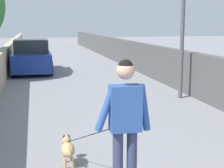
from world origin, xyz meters
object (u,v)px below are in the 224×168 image
(lamp_post, at_px, (183,4))
(dog, at_px, (68,149))
(person_skateboarder, at_px, (125,118))
(car_near, at_px, (32,57))

(lamp_post, relative_size, dog, 2.46)
(lamp_post, relative_size, person_skateboarder, 2.31)
(dog, bearing_deg, lamp_post, -42.47)
(lamp_post, bearing_deg, car_near, 33.62)
(lamp_post, xyz_separation_m, car_near, (6.70, 4.45, -2.10))
(person_skateboarder, xyz_separation_m, dog, (1.35, 0.58, -0.85))
(lamp_post, height_order, dog, lamp_post)
(lamp_post, bearing_deg, dog, 137.53)
(person_skateboarder, xyz_separation_m, car_near, (12.27, 1.17, -0.41))
(dog, xyz_separation_m, car_near, (10.92, 0.58, 0.44))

